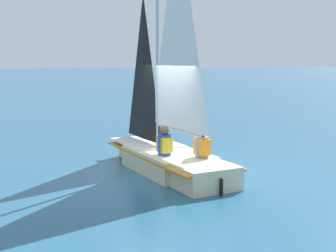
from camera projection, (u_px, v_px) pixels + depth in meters
The scene contains 4 objects.
ground_plane at pixel (168, 171), 11.09m from camera, with size 260.00×260.00×0.00m, color #235675.
sailboat_main at pixel (168, 137), 10.96m from camera, with size 4.50×1.84×5.89m.
sailor_helm at pixel (164, 149), 10.56m from camera, with size 0.37×0.33×1.16m.
sailor_crew at pixel (202, 152), 10.30m from camera, with size 0.37×0.33×1.16m.
Camera 1 is at (10.07, -3.97, 2.63)m, focal length 50.00 mm.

